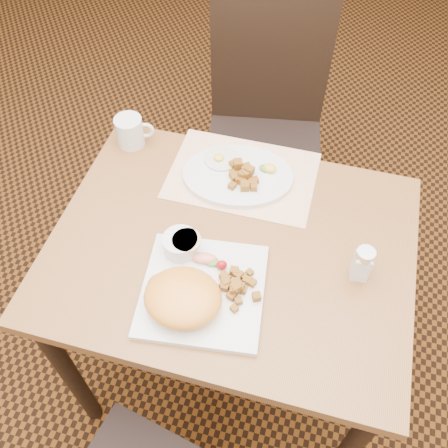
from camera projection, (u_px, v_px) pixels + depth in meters
ground at (229, 361)px, 1.84m from camera, size 8.00×8.00×0.00m
table at (231, 268)px, 1.33m from camera, size 0.90×0.70×0.75m
chair_far at (266, 122)px, 1.84m from camera, size 0.49×0.50×0.97m
placemat at (242, 175)px, 1.38m from camera, size 0.40×0.28×0.00m
plate_square at (203, 291)px, 1.16m from camera, size 0.31×0.31×0.02m
plate_oval at (238, 176)px, 1.37m from camera, size 0.34×0.27×0.02m
hollandaise_mound at (182, 298)px, 1.10m from camera, size 0.18×0.16×0.06m
ramekin at (181, 244)px, 1.20m from camera, size 0.09×0.08×0.05m
garnish_sq at (210, 260)px, 1.18m from camera, size 0.09×0.04×0.03m
fried_egg at (221, 158)px, 1.39m from camera, size 0.10×0.10×0.02m
garnish_ov at (269, 168)px, 1.37m from camera, size 0.05×0.04×0.02m
salt_shaker at (362, 264)px, 1.15m from camera, size 0.05×0.05×0.10m
coffee_mug at (131, 131)px, 1.43m from camera, size 0.11×0.08×0.09m
home_fries_sq at (236, 285)px, 1.14m from camera, size 0.11×0.12×0.04m
home_fries_ov at (243, 176)px, 1.34m from camera, size 0.10×0.10×0.04m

